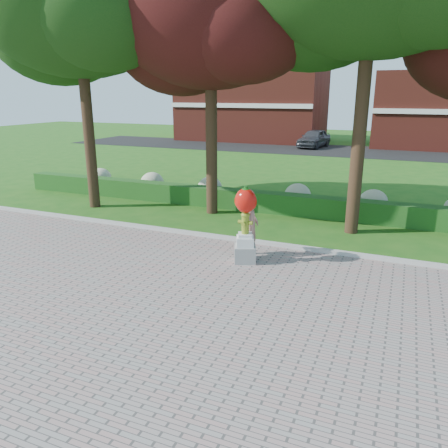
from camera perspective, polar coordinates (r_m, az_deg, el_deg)
name	(u,v)px	position (r m, az deg, el deg)	size (l,w,h in m)	color
ground	(189,275)	(11.67, -4.65, -6.67)	(100.00, 100.00, 0.00)	#1C5615
walkway	(89,354)	(8.73, -17.17, -15.97)	(40.00, 14.00, 0.04)	gray
curb	(231,239)	(14.20, 0.86, -1.96)	(40.00, 0.18, 0.15)	#ADADA5
lawn_hedge	(267,202)	(17.74, 5.66, 2.88)	(24.00, 0.70, 0.80)	#154C19
hydrangea_row	(287,194)	(18.50, 8.29, 3.84)	(20.10, 1.10, 0.99)	#A8AA82
street	(342,151)	(38.10, 15.12, 9.22)	(50.00, 8.00, 0.02)	black
building_left	(252,104)	(46.01, 3.73, 15.31)	(14.00, 8.00, 7.00)	maroon
tree_far_left	(76,0)	(19.23, -18.73, 25.94)	(9.00, 7.68, 11.66)	black
tree_mid_left	(209,15)	(17.31, -2.00, 25.61)	(8.25, 7.04, 10.69)	black
hydrant_sculpture	(245,223)	(12.07, 2.81, 0.19)	(0.77, 0.77, 2.18)	gray
woman	(251,227)	(12.64, 3.57, -0.45)	(0.63, 0.41, 1.71)	tan
parked_car	(314,138)	(39.95, 11.68, 10.92)	(1.85, 4.60, 1.57)	#3F4147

